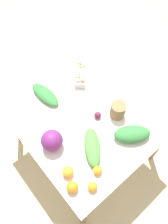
{
  "coord_description": "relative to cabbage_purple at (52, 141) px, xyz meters",
  "views": [
    {
      "loc": [
        -0.75,
        0.64,
        2.29
      ],
      "look_at": [
        0.0,
        0.0,
        0.75
      ],
      "focal_mm": 35.0,
      "sensor_mm": 36.0,
      "label": 1
    }
  ],
  "objects": [
    {
      "name": "egg_carton",
      "position": [
        0.4,
        -0.61,
        -0.04
      ],
      "size": [
        0.28,
        0.27,
        0.09
      ],
      "rotation": [
        0.0,
        0.0,
        2.39
      ],
      "color": "#B7B7B2",
      "rests_on": "dining_table"
    },
    {
      "name": "paper_bag",
      "position": [
        -0.12,
        -0.57,
        -0.02
      ],
      "size": [
        0.13,
        0.13,
        0.14
      ],
      "primitive_type": "cylinder",
      "color": "olive",
      "rests_on": "dining_table"
    },
    {
      "name": "ground_plane",
      "position": [
        0.07,
        -0.37,
        -0.81
      ],
      "size": [
        8.0,
        8.0,
        0.0
      ],
      "primitive_type": "plane",
      "color": "#C6B289"
    },
    {
      "name": "beet_root",
      "position": [
        -0.03,
        -0.43,
        -0.05
      ],
      "size": [
        0.06,
        0.06,
        0.06
      ],
      "primitive_type": "sphere",
      "color": "#5B1933",
      "rests_on": "dining_table"
    },
    {
      "name": "greens_bunch_beet_tops",
      "position": [
        -0.34,
        -0.51,
        -0.03
      ],
      "size": [
        0.28,
        0.32,
        0.1
      ],
      "primitive_type": "ellipsoid",
      "rotation": [
        0.0,
        0.0,
        0.96
      ],
      "color": "#337538",
      "rests_on": "dining_table"
    },
    {
      "name": "cabbage_purple",
      "position": [
        0.0,
        0.0,
        0.0
      ],
      "size": [
        0.17,
        0.17,
        0.17
      ],
      "primitive_type": "sphere",
      "color": "#6B2366",
      "rests_on": "dining_table"
    },
    {
      "name": "orange_0",
      "position": [
        -0.44,
        -0.02,
        -0.05
      ],
      "size": [
        0.07,
        0.07,
        0.07
      ],
      "primitive_type": "sphere",
      "color": "orange",
      "rests_on": "dining_table"
    },
    {
      "name": "dining_table",
      "position": [
        0.07,
        -0.37,
        -0.17
      ],
      "size": [
        1.23,
        1.09,
        0.73
      ],
      "color": "silver",
      "rests_on": "ground_plane"
    },
    {
      "name": "orange_2",
      "position": [
        -0.38,
        -0.12,
        -0.05
      ],
      "size": [
        0.07,
        0.07,
        0.07
      ],
      "primitive_type": "sphere",
      "color": "orange",
      "rests_on": "dining_table"
    },
    {
      "name": "orange_1",
      "position": [
        -0.25,
        0.05,
        -0.04
      ],
      "size": [
        0.08,
        0.08,
        0.08
      ],
      "primitive_type": "sphere",
      "color": "orange",
      "rests_on": "dining_table"
    },
    {
      "name": "orange_3",
      "position": [
        -0.35,
        0.09,
        -0.04
      ],
      "size": [
        0.08,
        0.08,
        0.08
      ],
      "primitive_type": "sphere",
      "color": "orange",
      "rests_on": "dining_table"
    },
    {
      "name": "greens_bunch_chard",
      "position": [
        0.42,
        -0.22,
        -0.05
      ],
      "size": [
        0.33,
        0.15,
        0.07
      ],
      "primitive_type": "ellipsoid",
      "rotation": [
        0.0,
        0.0,
        3.21
      ],
      "color": "#337538",
      "rests_on": "dining_table"
    },
    {
      "name": "greens_bunch_scallion",
      "position": [
        -0.22,
        -0.21,
        -0.04
      ],
      "size": [
        0.33,
        0.28,
        0.08
      ],
      "primitive_type": "ellipsoid",
      "rotation": [
        0.0,
        0.0,
        2.53
      ],
      "color": "#4C933D",
      "rests_on": "dining_table"
    }
  ]
}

